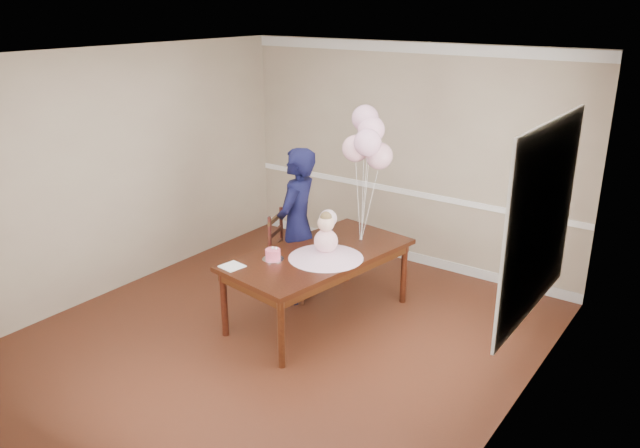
# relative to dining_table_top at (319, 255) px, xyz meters

# --- Properties ---
(floor) EXTENTS (4.50, 5.00, 0.00)m
(floor) POSITION_rel_dining_table_top_xyz_m (-0.06, -0.57, -0.71)
(floor) COLOR #37170D
(floor) RESTS_ON ground
(ceiling) EXTENTS (4.50, 5.00, 0.02)m
(ceiling) POSITION_rel_dining_table_top_xyz_m (-0.06, -0.57, 1.99)
(ceiling) COLOR white
(ceiling) RESTS_ON wall_back
(wall_back) EXTENTS (4.50, 0.02, 2.70)m
(wall_back) POSITION_rel_dining_table_top_xyz_m (-0.06, 1.93, 0.64)
(wall_back) COLOR tan
(wall_back) RESTS_ON floor
(wall_front) EXTENTS (4.50, 0.02, 2.70)m
(wall_front) POSITION_rel_dining_table_top_xyz_m (-0.06, -3.07, 0.64)
(wall_front) COLOR tan
(wall_front) RESTS_ON floor
(wall_left) EXTENTS (0.02, 5.00, 2.70)m
(wall_left) POSITION_rel_dining_table_top_xyz_m (-2.31, -0.57, 0.64)
(wall_left) COLOR tan
(wall_left) RESTS_ON floor
(wall_right) EXTENTS (0.02, 5.00, 2.70)m
(wall_right) POSITION_rel_dining_table_top_xyz_m (2.19, -0.57, 0.64)
(wall_right) COLOR tan
(wall_right) RESTS_ON floor
(chair_rail_trim) EXTENTS (4.50, 0.02, 0.07)m
(chair_rail_trim) POSITION_rel_dining_table_top_xyz_m (-0.06, 1.92, 0.19)
(chair_rail_trim) COLOR white
(chair_rail_trim) RESTS_ON wall_back
(crown_molding) EXTENTS (4.50, 0.02, 0.12)m
(crown_molding) POSITION_rel_dining_table_top_xyz_m (-0.06, 1.92, 1.92)
(crown_molding) COLOR silver
(crown_molding) RESTS_ON wall_back
(baseboard_trim) EXTENTS (4.50, 0.02, 0.12)m
(baseboard_trim) POSITION_rel_dining_table_top_xyz_m (-0.06, 1.92, -0.65)
(baseboard_trim) COLOR silver
(baseboard_trim) RESTS_ON floor
(window_frame) EXTENTS (0.02, 1.66, 1.56)m
(window_frame) POSITION_rel_dining_table_top_xyz_m (2.16, -0.07, 0.84)
(window_frame) COLOR silver
(window_frame) RESTS_ON wall_right
(window_blinds) EXTENTS (0.01, 1.50, 1.40)m
(window_blinds) POSITION_rel_dining_table_top_xyz_m (2.15, -0.07, 0.84)
(window_blinds) COLOR white
(window_blinds) RESTS_ON wall_right
(dining_table_top) EXTENTS (1.26, 2.09, 0.05)m
(dining_table_top) POSITION_rel_dining_table_top_xyz_m (0.00, 0.00, 0.00)
(dining_table_top) COLOR black
(dining_table_top) RESTS_ON table_leg_fl
(table_apron) EXTENTS (1.15, 1.98, 0.10)m
(table_apron) POSITION_rel_dining_table_top_xyz_m (0.00, -0.00, -0.07)
(table_apron) COLOR black
(table_apron) RESTS_ON table_leg_fl
(table_leg_fl) EXTENTS (0.08, 0.08, 0.69)m
(table_leg_fl) POSITION_rel_dining_table_top_xyz_m (-0.54, -0.83, -0.37)
(table_leg_fl) COLOR black
(table_leg_fl) RESTS_ON floor
(table_leg_fr) EXTENTS (0.08, 0.08, 0.69)m
(table_leg_fr) POSITION_rel_dining_table_top_xyz_m (0.27, -0.96, -0.37)
(table_leg_fr) COLOR black
(table_leg_fr) RESTS_ON floor
(table_leg_bl) EXTENTS (0.08, 0.08, 0.69)m
(table_leg_bl) POSITION_rel_dining_table_top_xyz_m (-0.27, 0.96, -0.37)
(table_leg_bl) COLOR black
(table_leg_bl) RESTS_ON floor
(table_leg_br) EXTENTS (0.08, 0.08, 0.69)m
(table_leg_br) POSITION_rel_dining_table_top_xyz_m (0.54, 0.83, -0.37)
(table_leg_br) COLOR black
(table_leg_br) RESTS_ON floor
(baby_skirt) EXTENTS (0.85, 0.85, 0.10)m
(baby_skirt) POSITION_rel_dining_table_top_xyz_m (0.14, -0.07, 0.07)
(baby_skirt) COLOR #DFA4C5
(baby_skirt) RESTS_ON dining_table_top
(baby_torso) EXTENTS (0.24, 0.24, 0.24)m
(baby_torso) POSITION_rel_dining_table_top_xyz_m (0.14, -0.07, 0.20)
(baby_torso) COLOR #FFA1D9
(baby_torso) RESTS_ON baby_skirt
(baby_head) EXTENTS (0.17, 0.17, 0.17)m
(baby_head) POSITION_rel_dining_table_top_xyz_m (0.14, -0.07, 0.39)
(baby_head) COLOR beige
(baby_head) RESTS_ON baby_torso
(baby_hair) EXTENTS (0.12, 0.12, 0.12)m
(baby_hair) POSITION_rel_dining_table_top_xyz_m (0.14, -0.07, 0.45)
(baby_hair) COLOR brown
(baby_hair) RESTS_ON baby_head
(cake_platter) EXTENTS (0.25, 0.25, 0.01)m
(cake_platter) POSITION_rel_dining_table_top_xyz_m (-0.26, -0.41, 0.03)
(cake_platter) COLOR white
(cake_platter) RESTS_ON dining_table_top
(birthday_cake) EXTENTS (0.17, 0.17, 0.10)m
(birthday_cake) POSITION_rel_dining_table_top_xyz_m (-0.26, -0.41, 0.08)
(birthday_cake) COLOR #FF5075
(birthday_cake) RESTS_ON cake_platter
(cake_flower_a) EXTENTS (0.03, 0.03, 0.03)m
(cake_flower_a) POSITION_rel_dining_table_top_xyz_m (-0.26, -0.41, 0.15)
(cake_flower_a) COLOR silver
(cake_flower_a) RESTS_ON birthday_cake
(cake_flower_b) EXTENTS (0.03, 0.03, 0.03)m
(cake_flower_b) POSITION_rel_dining_table_top_xyz_m (-0.23, -0.39, 0.15)
(cake_flower_b) COLOR white
(cake_flower_b) RESTS_ON birthday_cake
(rose_vase_near) EXTENTS (0.11, 0.11, 0.16)m
(rose_vase_near) POSITION_rel_dining_table_top_xyz_m (-0.10, 0.31, 0.10)
(rose_vase_near) COLOR white
(rose_vase_near) RESTS_ON dining_table_top
(roses_near) EXTENTS (0.19, 0.19, 0.19)m
(roses_near) POSITION_rel_dining_table_top_xyz_m (-0.10, 0.31, 0.28)
(roses_near) COLOR #F8D0DA
(roses_near) RESTS_ON rose_vase_near
(napkin) EXTENTS (0.22, 0.22, 0.01)m
(napkin) POSITION_rel_dining_table_top_xyz_m (-0.46, -0.78, 0.03)
(napkin) COLOR white
(napkin) RESTS_ON dining_table_top
(balloon_weight) EXTENTS (0.04, 0.04, 0.02)m
(balloon_weight) POSITION_rel_dining_table_top_xyz_m (0.18, 0.52, 0.03)
(balloon_weight) COLOR silver
(balloon_weight) RESTS_ON dining_table_top
(balloon_a) EXTENTS (0.28, 0.28, 0.28)m
(balloon_a) POSITION_rel_dining_table_top_xyz_m (0.08, 0.54, 1.01)
(balloon_a) COLOR #F8B0BF
(balloon_a) RESTS_ON balloon_ribbon_a
(balloon_b) EXTENTS (0.28, 0.28, 0.28)m
(balloon_b) POSITION_rel_dining_table_top_xyz_m (0.27, 0.46, 1.11)
(balloon_b) COLOR #EEA9CE
(balloon_b) RESTS_ON balloon_ribbon_b
(balloon_c) EXTENTS (0.28, 0.28, 0.28)m
(balloon_c) POSITION_rel_dining_table_top_xyz_m (0.21, 0.61, 1.21)
(balloon_c) COLOR #F3ACCC
(balloon_c) RESTS_ON balloon_ribbon_c
(balloon_d) EXTENTS (0.28, 0.28, 0.28)m
(balloon_d) POSITION_rel_dining_table_top_xyz_m (0.12, 0.65, 1.30)
(balloon_d) COLOR #D999B8
(balloon_d) RESTS_ON balloon_ribbon_d
(balloon_e) EXTENTS (0.28, 0.28, 0.28)m
(balloon_e) POSITION_rel_dining_table_top_xyz_m (0.34, 0.58, 0.96)
(balloon_e) COLOR #D899A9
(balloon_e) RESTS_ON balloon_ribbon_e
(balloon_ribbon_a) EXTENTS (0.09, 0.02, 0.82)m
(balloon_ribbon_a) POSITION_rel_dining_table_top_xyz_m (0.13, 0.53, 0.45)
(balloon_ribbon_a) COLOR white
(balloon_ribbon_a) RESTS_ON balloon_weight
(balloon_ribbon_b) EXTENTS (0.09, 0.07, 0.92)m
(balloon_ribbon_b) POSITION_rel_dining_table_top_xyz_m (0.22, 0.49, 0.50)
(balloon_ribbon_b) COLOR white
(balloon_ribbon_b) RESTS_ON balloon_weight
(balloon_ribbon_c) EXTENTS (0.04, 0.09, 1.02)m
(balloon_ribbon_c) POSITION_rel_dining_table_top_xyz_m (0.19, 0.57, 0.55)
(balloon_ribbon_c) COLOR white
(balloon_ribbon_c) RESTS_ON balloon_weight
(balloon_ribbon_d) EXTENTS (0.07, 0.11, 1.12)m
(balloon_ribbon_d) POSITION_rel_dining_table_top_xyz_m (0.15, 0.58, 0.60)
(balloon_ribbon_d) COLOR white
(balloon_ribbon_d) RESTS_ON balloon_weight
(balloon_ribbon_e) EXTENTS (0.15, 0.05, 0.76)m
(balloon_ribbon_e) POSITION_rel_dining_table_top_xyz_m (0.26, 0.55, 0.42)
(balloon_ribbon_e) COLOR white
(balloon_ribbon_e) RESTS_ON balloon_weight
(dining_chair_seat) EXTENTS (0.53, 0.53, 0.05)m
(dining_chair_seat) POSITION_rel_dining_table_top_xyz_m (-0.53, 0.25, -0.28)
(dining_chair_seat) COLOR #35170E
(dining_chair_seat) RESTS_ON chair_leg_fl
(chair_leg_fl) EXTENTS (0.05, 0.05, 0.41)m
(chair_leg_fl) POSITION_rel_dining_table_top_xyz_m (-0.64, 0.03, -0.51)
(chair_leg_fl) COLOR #3E1911
(chair_leg_fl) RESTS_ON floor
(chair_leg_fr) EXTENTS (0.05, 0.05, 0.41)m
(chair_leg_fr) POSITION_rel_dining_table_top_xyz_m (-0.32, 0.14, -0.51)
(chair_leg_fr) COLOR #38180F
(chair_leg_fr) RESTS_ON floor
(chair_leg_bl) EXTENTS (0.05, 0.05, 0.41)m
(chair_leg_bl) POSITION_rel_dining_table_top_xyz_m (-0.75, 0.36, -0.51)
(chair_leg_bl) COLOR #34180E
(chair_leg_bl) RESTS_ON floor
(chair_leg_br) EXTENTS (0.05, 0.05, 0.41)m
(chair_leg_br) POSITION_rel_dining_table_top_xyz_m (-0.42, 0.46, -0.51)
(chair_leg_br) COLOR #321C0D
(chair_leg_br) RESTS_ON floor
(chair_back_post_l) EXTENTS (0.05, 0.05, 0.54)m
(chair_back_post_l) POSITION_rel_dining_table_top_xyz_m (-0.66, 0.02, -0.00)
(chair_back_post_l) COLOR #3B1310
(chair_back_post_l) RESTS_ON dining_chair_seat
(chair_back_post_r) EXTENTS (0.05, 0.05, 0.54)m
(chair_back_post_r) POSITION_rel_dining_table_top_xyz_m (-0.77, 0.35, -0.00)
(chair_back_post_r) COLOR black
(chair_back_post_r) RESTS_ON dining_chair_seat
(chair_slat_low) EXTENTS (0.15, 0.37, 0.05)m
(chair_slat_low) POSITION_rel_dining_table_top_xyz_m (-0.72, 0.19, -0.12)
(chair_slat_low) COLOR #34160E
(chair_slat_low) RESTS_ON dining_chair_seat
(chair_slat_mid) EXTENTS (0.15, 0.37, 0.05)m
(chair_slat_mid) POSITION_rel_dining_table_top_xyz_m (-0.72, 0.19, 0.03)
(chair_slat_mid) COLOR #3D1910
(chair_slat_mid) RESTS_ON dining_chair_seat
(chair_slat_top) EXTENTS (0.15, 0.37, 0.05)m
(chair_slat_top) POSITION_rel_dining_table_top_xyz_m (-0.72, 0.19, 0.19)
(chair_slat_top) COLOR #3E2410
(chair_slat_top) RESTS_ON dining_chair_seat
(woman) EXTENTS (0.53, 0.70, 1.71)m
(woman) POSITION_rel_dining_table_top_xyz_m (-0.45, 0.24, 0.14)
(woman) COLOR black
(woman) RESTS_ON floor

